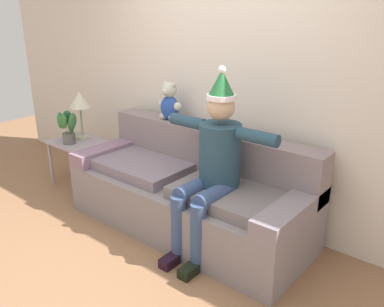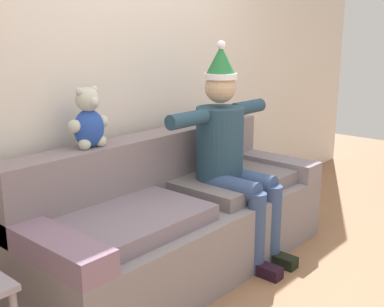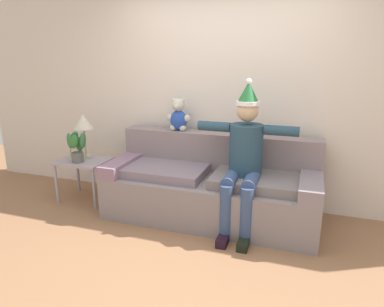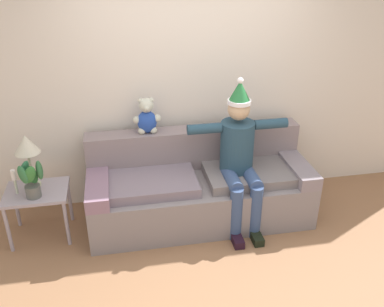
{
  "view_description": "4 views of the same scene",
  "coord_description": "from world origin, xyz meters",
  "px_view_note": "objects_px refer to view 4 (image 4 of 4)",
  "views": [
    {
      "loc": [
        2.16,
        -1.55,
        1.96
      ],
      "look_at": [
        0.07,
        0.97,
        0.77
      ],
      "focal_mm": 37.5,
      "sensor_mm": 36.0,
      "label": 1
    },
    {
      "loc": [
        -2.27,
        -1.11,
        1.61
      ],
      "look_at": [
        0.01,
        0.89,
        0.84
      ],
      "focal_mm": 44.98,
      "sensor_mm": 36.0,
      "label": 2
    },
    {
      "loc": [
        0.95,
        -2.44,
        1.74
      ],
      "look_at": [
        -0.18,
        0.86,
        0.76
      ],
      "focal_mm": 32.09,
      "sensor_mm": 36.0,
      "label": 3
    },
    {
      "loc": [
        -0.78,
        -2.75,
        2.69
      ],
      "look_at": [
        -0.09,
        0.96,
        0.79
      ],
      "focal_mm": 39.53,
      "sensor_mm": 36.0,
      "label": 4
    }
  ],
  "objects_px": {
    "side_table": "(37,197)",
    "table_lamp": "(27,147)",
    "person_seated": "(239,154)",
    "couch": "(199,187)",
    "potted_plant": "(31,178)",
    "teddy_bear": "(147,117)",
    "candle_tall": "(14,179)"
  },
  "relations": [
    {
      "from": "couch",
      "to": "side_table",
      "type": "xyz_separation_m",
      "value": [
        -1.63,
        -0.06,
        0.1
      ]
    },
    {
      "from": "person_seated",
      "to": "candle_tall",
      "type": "distance_m",
      "value": 2.18
    },
    {
      "from": "couch",
      "to": "person_seated",
      "type": "height_order",
      "value": "person_seated"
    },
    {
      "from": "teddy_bear",
      "to": "side_table",
      "type": "xyz_separation_m",
      "value": [
        -1.13,
        -0.33,
        -0.63
      ]
    },
    {
      "from": "teddy_bear",
      "to": "couch",
      "type": "bearing_deg",
      "value": -28.91
    },
    {
      "from": "person_seated",
      "to": "candle_tall",
      "type": "relative_size",
      "value": 6.03
    },
    {
      "from": "couch",
      "to": "potted_plant",
      "type": "distance_m",
      "value": 1.68
    },
    {
      "from": "teddy_bear",
      "to": "candle_tall",
      "type": "height_order",
      "value": "teddy_bear"
    },
    {
      "from": "couch",
      "to": "teddy_bear",
      "type": "bearing_deg",
      "value": 151.09
    },
    {
      "from": "table_lamp",
      "to": "teddy_bear",
      "type": "bearing_deg",
      "value": 11.47
    },
    {
      "from": "person_seated",
      "to": "table_lamp",
      "type": "height_order",
      "value": "person_seated"
    },
    {
      "from": "side_table",
      "to": "table_lamp",
      "type": "distance_m",
      "value": 0.52
    },
    {
      "from": "table_lamp",
      "to": "potted_plant",
      "type": "relative_size",
      "value": 1.41
    },
    {
      "from": "side_table",
      "to": "potted_plant",
      "type": "xyz_separation_m",
      "value": [
        0.0,
        -0.11,
        0.28
      ]
    },
    {
      "from": "couch",
      "to": "teddy_bear",
      "type": "xyz_separation_m",
      "value": [
        -0.49,
        0.27,
        0.72
      ]
    },
    {
      "from": "teddy_bear",
      "to": "table_lamp",
      "type": "height_order",
      "value": "teddy_bear"
    },
    {
      "from": "table_lamp",
      "to": "potted_plant",
      "type": "bearing_deg",
      "value": -81.91
    },
    {
      "from": "couch",
      "to": "side_table",
      "type": "height_order",
      "value": "couch"
    },
    {
      "from": "couch",
      "to": "side_table",
      "type": "relative_size",
      "value": 3.83
    },
    {
      "from": "side_table",
      "to": "potted_plant",
      "type": "height_order",
      "value": "potted_plant"
    },
    {
      "from": "couch",
      "to": "person_seated",
      "type": "relative_size",
      "value": 1.48
    },
    {
      "from": "candle_tall",
      "to": "couch",
      "type": "bearing_deg",
      "value": 2.55
    },
    {
      "from": "teddy_bear",
      "to": "side_table",
      "type": "bearing_deg",
      "value": -163.66
    },
    {
      "from": "table_lamp",
      "to": "potted_plant",
      "type": "xyz_separation_m",
      "value": [
        0.03,
        -0.21,
        -0.23
      ]
    },
    {
      "from": "teddy_bear",
      "to": "table_lamp",
      "type": "distance_m",
      "value": 1.19
    },
    {
      "from": "side_table",
      "to": "table_lamp",
      "type": "xyz_separation_m",
      "value": [
        -0.03,
        0.1,
        0.51
      ]
    },
    {
      "from": "potted_plant",
      "to": "couch",
      "type": "bearing_deg",
      "value": 6.02
    },
    {
      "from": "teddy_bear",
      "to": "potted_plant",
      "type": "distance_m",
      "value": 1.27
    },
    {
      "from": "table_lamp",
      "to": "potted_plant",
      "type": "height_order",
      "value": "table_lamp"
    },
    {
      "from": "teddy_bear",
      "to": "candle_tall",
      "type": "bearing_deg",
      "value": -164.85
    },
    {
      "from": "potted_plant",
      "to": "candle_tall",
      "type": "bearing_deg",
      "value": 151.38
    },
    {
      "from": "side_table",
      "to": "couch",
      "type": "bearing_deg",
      "value": 2.11
    }
  ]
}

